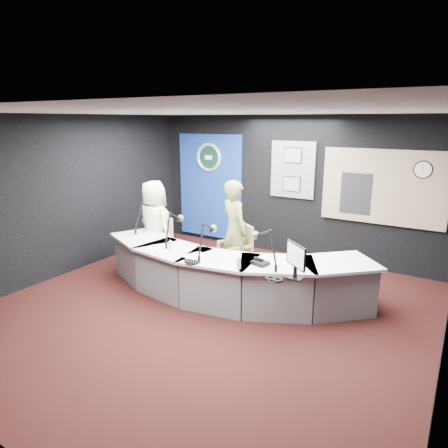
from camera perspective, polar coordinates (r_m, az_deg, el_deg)
The scene contains 31 objects.
ground at distance 5.98m, azimuth -2.43°, elevation -12.21°, with size 6.00×6.00×0.00m, color black.
ceiling at distance 5.33m, azimuth -2.77°, elevation 15.73°, with size 6.00×6.00×0.02m, color silver.
wall_back at distance 8.10m, azimuth 9.43°, elevation 5.24°, with size 6.00×0.02×2.80m, color black.
wall_left at distance 7.55m, azimuth -21.85°, elevation 3.71°, with size 0.02×6.00×2.80m, color black.
broadcast_desk at distance 6.27m, azimuth -0.03°, elevation -7.11°, with size 4.50×1.90×0.75m, color silver, non-canonical shape.
backdrop_panel at distance 8.97m, azimuth -2.02°, elevation 5.37°, with size 1.60×0.05×2.30m, color navy.
agency_seal at distance 8.86m, azimuth -2.20°, elevation 9.49°, with size 0.63×0.63×0.07m, color silver.
seal_center at distance 8.86m, azimuth -2.18°, elevation 9.49°, with size 0.48×0.48×0.01m, color black.
pinboard at distance 8.00m, azimuth 9.78°, elevation 7.65°, with size 0.90×0.04×1.10m, color slate.
framed_photo_upper at distance 7.95m, azimuth 9.79°, elevation 9.63°, with size 0.34×0.02×0.27m, color #7C705A.
framed_photo_lower at distance 8.01m, azimuth 9.61°, elevation 5.64°, with size 0.34×0.02×0.27m, color #7C705A.
booth_window_frame at distance 7.57m, azimuth 21.76°, elevation 4.89°, with size 2.12×0.06×1.32m, color #9F7E63.
booth_glow at distance 7.56m, azimuth 21.75°, elevation 4.88°, with size 2.00×0.02×1.20m, color #CFB082.
equipment_rack at distance 7.65m, azimuth 18.30°, elevation 4.15°, with size 0.55×0.02×0.75m, color black.
wall_clock at distance 7.42m, azimuth 26.55°, elevation 6.95°, with size 0.28×0.28×0.01m, color white.
armchair_left at distance 7.53m, azimuth -9.75°, elevation -3.13°, with size 0.48×0.48×0.85m, color tan, non-canonical shape.
armchair_right at distance 6.93m, azimuth 1.50°, elevation -4.32°, with size 0.50×0.50×0.89m, color tan, non-canonical shape.
draped_jacket at distance 7.70m, azimuth -9.16°, elevation -1.18°, with size 0.50×0.10×0.70m, color #6D675C.
person_man at distance 7.42m, azimuth -9.88°, elevation -0.20°, with size 0.81×0.52×1.65m, color beige.
person_woman at distance 6.80m, azimuth 1.53°, elevation -0.96°, with size 0.63×0.42×1.74m, color olive.
computer_monitor at distance 5.05m, azimuth 10.27°, elevation -4.41°, with size 0.45×0.03×0.31m, color black.
desk_phone at distance 5.58m, azimuth 5.20°, elevation -5.59°, with size 0.22×0.17×0.05m, color black.
headphones_near at distance 5.08m, azimuth 7.19°, elevation -7.81°, with size 0.21×0.21×0.03m, color black.
headphones_far at distance 5.65m, azimuth -4.66°, elevation -5.39°, with size 0.21×0.21×0.03m, color black.
paper_stack at distance 6.36m, azimuth -9.67°, elevation -3.39°, with size 0.21×0.30×0.00m, color white.
notepad at distance 5.94m, azimuth -4.22°, elevation -4.52°, with size 0.23×0.33×0.00m, color white.
boom_mic_a at distance 7.32m, azimuth -10.86°, elevation 1.39°, with size 0.16×0.74×0.60m, color black, non-canonical shape.
boom_mic_b at distance 6.49m, azimuth -7.23°, elevation -0.17°, with size 0.29×0.72×0.60m, color black, non-canonical shape.
boom_mic_c at distance 5.83m, azimuth -2.52°, elevation -1.80°, with size 0.27×0.72×0.60m, color black, non-canonical shape.
boom_mic_d at distance 5.51m, azimuth 5.92°, elevation -2.84°, with size 0.62×0.49×0.60m, color black, non-canonical shape.
water_bottles at distance 5.78m, azimuth 0.68°, elevation -4.10°, with size 1.88×0.64×0.18m, color silver, non-canonical shape.
Camera 1 is at (2.99, -4.41, 2.70)m, focal length 32.00 mm.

